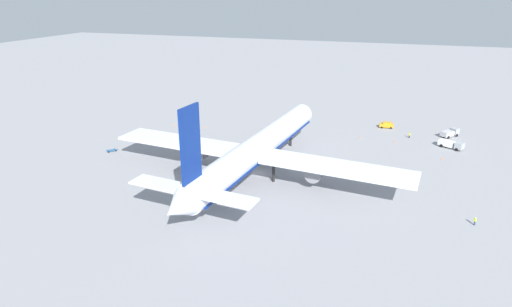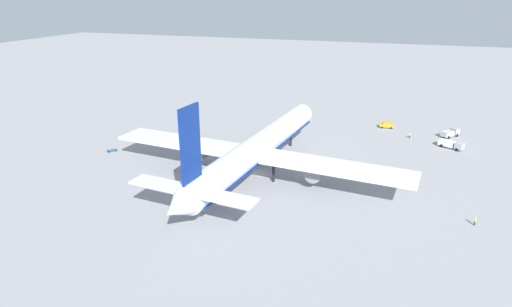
# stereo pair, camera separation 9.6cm
# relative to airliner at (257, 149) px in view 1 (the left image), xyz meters

# --- Properties ---
(ground_plane) EXTENTS (600.00, 600.00, 0.00)m
(ground_plane) POSITION_rel_airliner_xyz_m (1.42, -0.15, -7.01)
(ground_plane) COLOR gray
(airliner) EXTENTS (75.53, 75.87, 24.43)m
(airliner) POSITION_rel_airliner_xyz_m (0.00, 0.00, 0.00)
(airliner) COLOR silver
(airliner) RESTS_ON ground
(service_truck_0) EXTENTS (5.44, 7.24, 2.27)m
(service_truck_0) POSITION_rel_airliner_xyz_m (36.50, -47.18, -5.76)
(service_truck_0) COLOR #999EA5
(service_truck_0) RESTS_ON ground
(service_truck_2) EXTENTS (6.33, 5.93, 2.43)m
(service_truck_2) POSITION_rel_airliner_xyz_m (47.91, -47.67, -5.74)
(service_truck_2) COLOR #999EA5
(service_truck_2) RESTS_ON ground
(service_van) EXTENTS (2.46, 4.63, 1.97)m
(service_van) POSITION_rel_airliner_xyz_m (51.07, -28.39, -5.97)
(service_van) COLOR orange
(service_van) RESTS_ON ground
(baggage_cart_0) EXTENTS (3.01, 2.77, 0.40)m
(baggage_cart_0) POSITION_rel_airliner_xyz_m (2.82, 44.68, -6.74)
(baggage_cart_0) COLOR #26598C
(baggage_cart_0) RESTS_ON ground
(ground_worker_1) EXTENTS (0.47, 0.47, 1.78)m
(ground_worker_1) POSITION_rel_airliner_xyz_m (42.45, -35.69, -6.10)
(ground_worker_1) COLOR black
(ground_worker_1) RESTS_ON ground
(ground_worker_2) EXTENTS (0.48, 0.48, 1.74)m
(ground_worker_2) POSITION_rel_airliner_xyz_m (-9.46, -48.11, -6.12)
(ground_worker_2) COLOR navy
(ground_worker_2) RESTS_ON ground
(traffic_cone_0) EXTENTS (0.36, 0.36, 0.55)m
(traffic_cone_0) POSITION_rel_airliner_xyz_m (31.54, 28.73, -6.73)
(traffic_cone_0) COLOR orange
(traffic_cone_0) RESTS_ON ground
(traffic_cone_1) EXTENTS (0.36, 0.36, 0.55)m
(traffic_cone_1) POSITION_rel_airliner_xyz_m (30.70, 39.58, -6.73)
(traffic_cone_1) COLOR orange
(traffic_cone_1) RESTS_ON ground
(traffic_cone_2) EXTENTS (0.36, 0.36, 0.55)m
(traffic_cone_2) POSITION_rel_airliner_xyz_m (26.16, -44.26, -6.73)
(traffic_cone_2) COLOR orange
(traffic_cone_2) RESTS_ON ground
(traffic_cone_3) EXTENTS (0.36, 0.36, 0.55)m
(traffic_cone_3) POSITION_rel_airliner_xyz_m (37.07, -31.56, -6.73)
(traffic_cone_3) COLOR orange
(traffic_cone_3) RESTS_ON ground
(traffic_cone_4) EXTENTS (0.36, 0.36, 0.55)m
(traffic_cone_4) POSITION_rel_airliner_xyz_m (37.50, -21.22, -6.73)
(traffic_cone_4) COLOR orange
(traffic_cone_4) RESTS_ON ground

